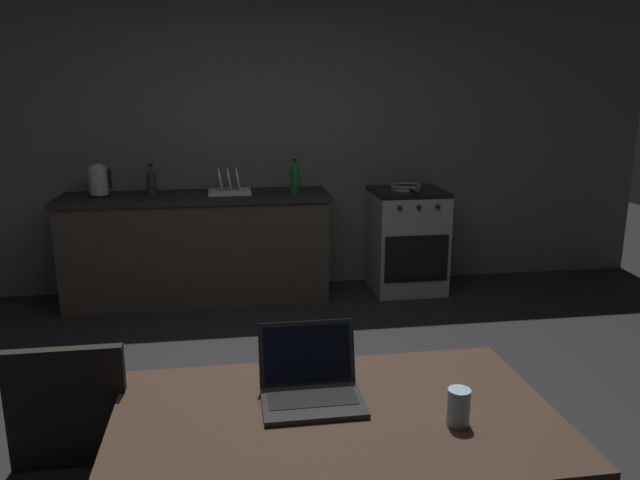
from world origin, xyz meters
TOP-DOWN VIEW (x-y plane):
  - ground_plane at (0.00, 0.00)m, footprint 12.00×12.00m
  - back_wall at (0.30, 2.67)m, footprint 6.40×0.10m
  - kitchen_counter at (-0.60, 2.32)m, footprint 2.16×0.64m
  - stove_oven at (1.18, 2.32)m, footprint 0.60×0.62m
  - dining_table at (-0.04, -0.97)m, footprint 1.36×0.81m
  - chair at (-0.89, -0.81)m, footprint 0.40×0.40m
  - laptop at (-0.11, -0.86)m, footprint 0.32×0.28m
  - electric_kettle at (-1.34, 2.32)m, footprint 0.17×0.15m
  - bottle at (0.21, 2.27)m, footprint 0.08×0.08m
  - frying_pan at (1.16, 2.29)m, footprint 0.27×0.44m
  - drinking_glass at (0.31, -1.08)m, footprint 0.07×0.07m
  - dish_rack at (-0.32, 2.32)m, footprint 0.34×0.26m
  - bottle_b at (-0.95, 2.40)m, footprint 0.08×0.08m

SIDE VIEW (x-z plane):
  - ground_plane at x=0.00m, z-range 0.00..0.00m
  - stove_oven at x=1.18m, z-range 0.00..0.89m
  - kitchen_counter at x=-0.60m, z-range 0.00..0.89m
  - chair at x=-0.89m, z-range 0.07..0.95m
  - dining_table at x=-0.04m, z-range 0.29..1.02m
  - laptop at x=-0.11m, z-range 0.66..0.88m
  - drinking_glass at x=0.31m, z-range 0.73..0.84m
  - frying_pan at x=1.16m, z-range 0.89..0.94m
  - dish_rack at x=-0.32m, z-range 0.83..1.04m
  - bottle_b at x=-0.95m, z-range 0.88..1.12m
  - electric_kettle at x=-1.34m, z-range 0.88..1.14m
  - bottle at x=0.21m, z-range 0.88..1.16m
  - back_wall at x=0.30m, z-range 0.00..2.72m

